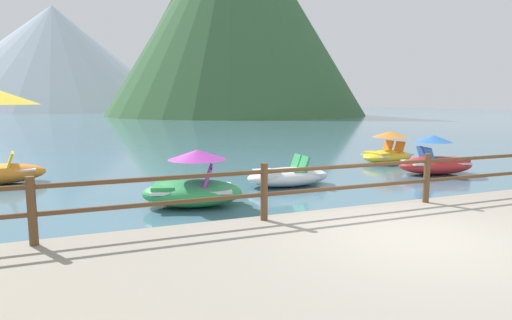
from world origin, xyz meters
TOP-DOWN VIEW (x-y plane):
  - ground_plane at (0.00, 40.00)m, footprint 200.00×200.00m
  - dock_railing at (-0.00, 1.55)m, footprint 23.92×0.12m
  - pedal_boat_0 at (6.38, 8.55)m, footprint 2.39×1.73m
  - pedal_boat_2 at (6.14, 5.87)m, footprint 2.68×1.84m
  - pedal_boat_3 at (-2.18, 4.55)m, footprint 2.54×1.95m
  - pedal_boat_4 at (0.82, 5.85)m, footprint 2.41×1.24m
  - cliff_headland at (18.51, 65.99)m, footprint 42.92×42.92m
  - distant_peak at (-10.24, 113.54)m, footprint 61.66×61.66m

SIDE VIEW (x-z plane):
  - ground_plane at x=0.00m, z-range 0.00..0.00m
  - pedal_boat_4 at x=0.82m, z-range -0.15..0.70m
  - pedal_boat_0 at x=6.38m, z-range -0.19..1.01m
  - pedal_boat_2 at x=6.14m, z-range -0.21..1.05m
  - pedal_boat_3 at x=-2.18m, z-range -0.19..1.08m
  - dock_railing at x=0.00m, z-range 0.50..1.45m
  - distant_peak at x=-10.24m, z-range 0.00..25.29m
  - cliff_headland at x=18.51m, z-range -1.07..33.80m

